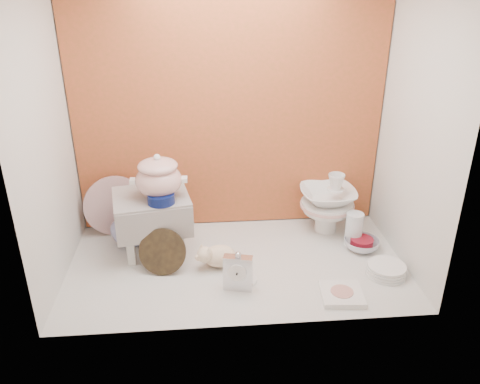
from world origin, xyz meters
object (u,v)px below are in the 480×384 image
object	(u,v)px
soup_tureen	(158,176)
blue_white_vase	(130,224)
porcelain_tower	(327,203)
mantel_clock	(238,271)
plush_pig	(220,256)
gold_rim_teacup	(242,271)
dinner_plate_stack	(386,270)
step_stool	(153,223)
floral_platter	(115,206)
crystal_bowl	(361,244)

from	to	relation	value
soup_tureen	blue_white_vase	xyz separation A→B (m)	(-0.19, 0.12, -0.35)
porcelain_tower	mantel_clock	bearing A→B (deg)	-136.54
plush_pig	gold_rim_teacup	xyz separation A→B (m)	(0.11, -0.14, -0.01)
blue_white_vase	plush_pig	size ratio (longest dim) A/B	1.07
soup_tureen	dinner_plate_stack	xyz separation A→B (m)	(1.17, -0.33, -0.44)
step_stool	blue_white_vase	xyz separation A→B (m)	(-0.14, 0.09, -0.05)
step_stool	floral_platter	xyz separation A→B (m)	(-0.24, 0.22, 0.01)
gold_rim_teacup	porcelain_tower	distance (m)	0.74
soup_tureen	gold_rim_teacup	distance (m)	0.66
mantel_clock	soup_tureen	bearing A→B (deg)	148.78
step_stool	porcelain_tower	world-z (taller)	porcelain_tower
gold_rim_teacup	dinner_plate_stack	size ratio (longest dim) A/B	0.52
mantel_clock	dinner_plate_stack	xyz separation A→B (m)	(0.78, 0.06, -0.07)
crystal_bowl	mantel_clock	bearing A→B (deg)	-156.67
floral_platter	porcelain_tower	size ratio (longest dim) A/B	0.97
step_stool	mantel_clock	distance (m)	0.61
blue_white_vase	plush_pig	xyz separation A→B (m)	(0.50, -0.29, -0.05)
soup_tureen	dinner_plate_stack	world-z (taller)	soup_tureen
dinner_plate_stack	porcelain_tower	world-z (taller)	porcelain_tower
mantel_clock	gold_rim_teacup	world-z (taller)	mantel_clock
blue_white_vase	porcelain_tower	size ratio (longest dim) A/B	0.64
floral_platter	porcelain_tower	distance (m)	1.26
blue_white_vase	crystal_bowl	size ratio (longest dim) A/B	1.21
step_stool	crystal_bowl	distance (m)	1.18
soup_tureen	porcelain_tower	size ratio (longest dim) A/B	0.77
gold_rim_teacup	crystal_bowl	bearing A→B (deg)	19.18
step_stool	soup_tureen	bearing A→B (deg)	-34.86
soup_tureen	crystal_bowl	world-z (taller)	soup_tureen
crystal_bowl	blue_white_vase	bearing A→B (deg)	171.87
mantel_clock	gold_rim_teacup	xyz separation A→B (m)	(0.03, 0.07, -0.05)
mantel_clock	step_stool	bearing A→B (deg)	150.67
plush_pig	mantel_clock	bearing A→B (deg)	-65.60
gold_rim_teacup	mantel_clock	bearing A→B (deg)	-111.69
plush_pig	soup_tureen	bearing A→B (deg)	153.49
blue_white_vase	crystal_bowl	distance (m)	1.33
plush_pig	dinner_plate_stack	bearing A→B (deg)	-6.83
floral_platter	dinner_plate_stack	size ratio (longest dim) A/B	1.74
floral_platter	crystal_bowl	distance (m)	1.45
floral_platter	crystal_bowl	xyz separation A→B (m)	(1.41, -0.31, -0.15)
soup_tureen	crystal_bowl	xyz separation A→B (m)	(1.12, -0.07, -0.43)
step_stool	mantel_clock	world-z (taller)	step_stool
plush_pig	crystal_bowl	bearing A→B (deg)	10.70
plush_pig	step_stool	bearing A→B (deg)	154.21
step_stool	gold_rim_teacup	xyz separation A→B (m)	(0.47, -0.34, -0.12)
gold_rim_teacup	porcelain_tower	size ratio (longest dim) A/B	0.29
crystal_bowl	step_stool	bearing A→B (deg)	175.41
gold_rim_teacup	porcelain_tower	world-z (taller)	porcelain_tower
floral_platter	gold_rim_teacup	distance (m)	0.91
step_stool	porcelain_tower	bearing A→B (deg)	-2.41
soup_tureen	dinner_plate_stack	bearing A→B (deg)	-15.74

